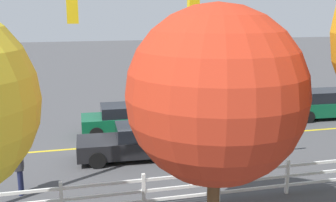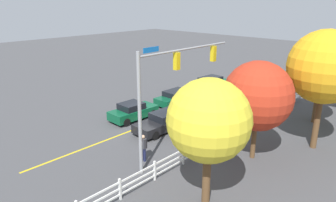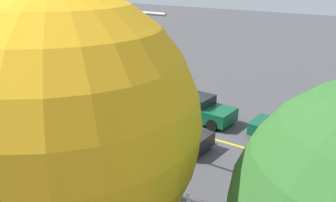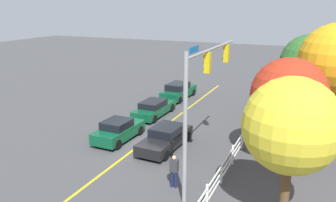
{
  "view_description": "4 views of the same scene",
  "coord_description": "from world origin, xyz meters",
  "px_view_note": "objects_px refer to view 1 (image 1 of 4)",
  "views": [
    {
      "loc": [
        2.56,
        17.22,
        5.9
      ],
      "look_at": [
        -1.05,
        2.65,
        2.51
      ],
      "focal_mm": 43.93,
      "sensor_mm": 36.0,
      "label": 1
    },
    {
      "loc": [
        15.64,
        16.75,
        9.32
      ],
      "look_at": [
        -0.08,
        2.06,
        2.36
      ],
      "focal_mm": 33.53,
      "sensor_mm": 36.0,
      "label": 2
    },
    {
      "loc": [
        -9.31,
        14.54,
        7.87
      ],
      "look_at": [
        -0.33,
        1.75,
        2.22
      ],
      "focal_mm": 38.33,
      "sensor_mm": 36.0,
      "label": 3
    },
    {
      "loc": [
        18.26,
        9.96,
        8.73
      ],
      "look_at": [
        -0.66,
        1.57,
        2.88
      ],
      "focal_mm": 36.84,
      "sensor_mm": 36.0,
      "label": 4
    }
  ],
  "objects_px": {
    "car_3": "(231,113)",
    "car_2": "(124,120)",
    "tree_0": "(216,95)",
    "car_0": "(327,104)",
    "pedestrian": "(19,167)",
    "car_1": "(138,142)"
  },
  "relations": [
    {
      "from": "pedestrian",
      "to": "car_1",
      "type": "bearing_deg",
      "value": 26.96
    },
    {
      "from": "car_0",
      "to": "car_3",
      "type": "bearing_deg",
      "value": -175.11
    },
    {
      "from": "car_3",
      "to": "car_2",
      "type": "bearing_deg",
      "value": -177.87
    },
    {
      "from": "car_0",
      "to": "tree_0",
      "type": "height_order",
      "value": "tree_0"
    },
    {
      "from": "car_3",
      "to": "tree_0",
      "type": "distance_m",
      "value": 12.0
    },
    {
      "from": "pedestrian",
      "to": "tree_0",
      "type": "bearing_deg",
      "value": -45.38
    },
    {
      "from": "car_1",
      "to": "tree_0",
      "type": "height_order",
      "value": "tree_0"
    },
    {
      "from": "pedestrian",
      "to": "tree_0",
      "type": "relative_size",
      "value": 0.28
    },
    {
      "from": "car_0",
      "to": "car_2",
      "type": "xyz_separation_m",
      "value": [
        11.28,
        0.32,
        -0.06
      ]
    },
    {
      "from": "car_1",
      "to": "car_3",
      "type": "bearing_deg",
      "value": -145.14
    },
    {
      "from": "car_3",
      "to": "tree_0",
      "type": "height_order",
      "value": "tree_0"
    },
    {
      "from": "car_0",
      "to": "car_1",
      "type": "height_order",
      "value": "car_0"
    },
    {
      "from": "tree_0",
      "to": "car_0",
      "type": "bearing_deg",
      "value": -134.64
    },
    {
      "from": "car_1",
      "to": "tree_0",
      "type": "relative_size",
      "value": 0.79
    },
    {
      "from": "car_3",
      "to": "pedestrian",
      "type": "distance_m",
      "value": 11.36
    },
    {
      "from": "car_2",
      "to": "pedestrian",
      "type": "relative_size",
      "value": 2.43
    },
    {
      "from": "car_2",
      "to": "tree_0",
      "type": "height_order",
      "value": "tree_0"
    },
    {
      "from": "car_1",
      "to": "car_2",
      "type": "bearing_deg",
      "value": -85.51
    },
    {
      "from": "car_1",
      "to": "pedestrian",
      "type": "relative_size",
      "value": 2.84
    },
    {
      "from": "car_0",
      "to": "car_3",
      "type": "xyz_separation_m",
      "value": [
        5.71,
        0.21,
        -0.11
      ]
    },
    {
      "from": "pedestrian",
      "to": "tree_0",
      "type": "xyz_separation_m",
      "value": [
        -4.9,
        4.6,
        3.05
      ]
    },
    {
      "from": "car_2",
      "to": "pedestrian",
      "type": "height_order",
      "value": "pedestrian"
    }
  ]
}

